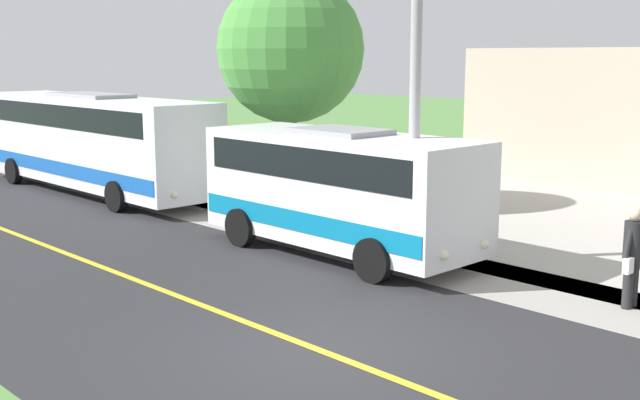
# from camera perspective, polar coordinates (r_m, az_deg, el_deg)

# --- Properties ---
(ground_plane) EXTENTS (120.00, 120.00, 0.00)m
(ground_plane) POSITION_cam_1_polar(r_m,az_deg,el_deg) (12.19, -0.03, -10.80)
(ground_plane) COLOR #548442
(road_surface) EXTENTS (8.00, 100.00, 0.01)m
(road_surface) POSITION_cam_1_polar(r_m,az_deg,el_deg) (12.19, -0.03, -10.79)
(road_surface) COLOR #28282B
(road_surface) RESTS_ON ground
(sidewalk) EXTENTS (2.40, 100.00, 0.01)m
(sidewalk) POSITION_cam_1_polar(r_m,az_deg,el_deg) (16.04, 13.57, -5.85)
(sidewalk) COLOR #9E9991
(sidewalk) RESTS_ON ground
(road_centre_line) EXTENTS (0.16, 100.00, 0.00)m
(road_centre_line) POSITION_cam_1_polar(r_m,az_deg,el_deg) (12.18, -0.03, -10.76)
(road_centre_line) COLOR gold
(road_centre_line) RESTS_ON ground
(shuttle_bus_front) EXTENTS (2.62, 6.88, 2.82)m
(shuttle_bus_front) POSITION_cam_1_polar(r_m,az_deg,el_deg) (17.60, 1.47, 1.05)
(shuttle_bus_front) COLOR white
(shuttle_bus_front) RESTS_ON ground
(transit_bus_rear) EXTENTS (2.63, 11.43, 3.22)m
(transit_bus_rear) POSITION_cam_1_polar(r_m,az_deg,el_deg) (26.71, -16.10, 4.29)
(transit_bus_rear) COLOR white
(transit_bus_rear) RESTS_ON ground
(pedestrian_with_bags) EXTENTS (0.72, 0.34, 1.80)m
(pedestrian_with_bags) POSITION_cam_1_polar(r_m,az_deg,el_deg) (14.94, 21.61, -3.66)
(pedestrian_with_bags) COLOR #262628
(pedestrian_with_bags) RESTS_ON ground
(street_light_pole) EXTENTS (1.97, 0.24, 7.16)m
(street_light_pole) POSITION_cam_1_polar(r_m,az_deg,el_deg) (16.54, 6.59, 8.83)
(street_light_pole) COLOR #9E9EA3
(street_light_pole) RESTS_ON ground
(tree_curbside) EXTENTS (4.21, 4.21, 6.69)m
(tree_curbside) POSITION_cam_1_polar(r_m,az_deg,el_deg) (22.94, -2.14, 10.77)
(tree_curbside) COLOR #4C3826
(tree_curbside) RESTS_ON ground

